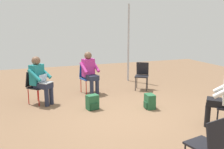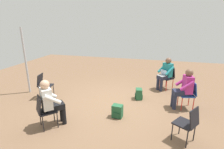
{
  "view_description": "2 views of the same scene",
  "coord_description": "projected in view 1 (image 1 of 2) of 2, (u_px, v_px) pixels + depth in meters",
  "views": [
    {
      "loc": [
        -2.1,
        -4.91,
        2.09
      ],
      "look_at": [
        -0.21,
        0.21,
        0.94
      ],
      "focal_mm": 40.0,
      "sensor_mm": 36.0,
      "label": 1
    },
    {
      "loc": [
        4.98,
        1.22,
        2.57
      ],
      "look_at": [
        -0.19,
        -0.16,
        0.91
      ],
      "focal_mm": 28.0,
      "sensor_mm": 36.0,
      "label": 2
    }
  ],
  "objects": [
    {
      "name": "tent_pole_near",
      "position": [
        128.0,
        43.0,
        8.8
      ],
      "size": [
        0.07,
        0.07,
        2.71
      ],
      "primitive_type": "cylinder",
      "color": "#B2B2B7",
      "rests_on": "ground"
    },
    {
      "name": "backpack_by_empty_chair",
      "position": [
        92.0,
        103.0,
        6.07
      ],
      "size": [
        0.31,
        0.28,
        0.36
      ],
      "rotation": [
        0.0,
        0.0,
        0.19
      ],
      "color": "#235B38",
      "rests_on": "ground"
    },
    {
      "name": "chair_north",
      "position": [
        87.0,
        76.0,
        7.48
      ],
      "size": [
        0.48,
        0.51,
        0.85
      ],
      "rotation": [
        0.0,
        0.0,
        -2.91
      ],
      "color": "#1E4799",
      "rests_on": "ground"
    },
    {
      "name": "ground_plane",
      "position": [
        124.0,
        116.0,
        5.65
      ],
      "size": [
        14.0,
        14.0,
        0.0
      ],
      "primitive_type": "plane",
      "color": "brown"
    },
    {
      "name": "chair_northwest",
      "position": [
        35.0,
        85.0,
        6.47
      ],
      "size": [
        0.58,
        0.58,
        0.85
      ],
      "rotation": [
        0.0,
        0.0,
        -2.37
      ],
      "color": "black",
      "rests_on": "ground"
    },
    {
      "name": "person_in_white",
      "position": [
        224.0,
        94.0,
        4.91
      ],
      "size": [
        0.63,
        0.63,
        1.24
      ],
      "rotation": [
        0.0,
        0.0,
        0.82
      ],
      "color": "black",
      "rests_on": "ground"
    },
    {
      "name": "chair_northeast",
      "position": [
        142.0,
        74.0,
        7.82
      ],
      "size": [
        0.57,
        0.58,
        0.85
      ],
      "rotation": [
        0.0,
        0.0,
        2.56
      ],
      "color": "black",
      "rests_on": "ground"
    },
    {
      "name": "backpack_near_laptop_user",
      "position": [
        150.0,
        102.0,
        6.12
      ],
      "size": [
        0.27,
        0.3,
        0.36
      ],
      "rotation": [
        0.0,
        0.0,
        1.48
      ],
      "color": "#235B38",
      "rests_on": "ground"
    },
    {
      "name": "person_with_laptop",
      "position": [
        40.0,
        78.0,
        6.36
      ],
      "size": [
        0.64,
        0.64,
        1.24
      ],
      "rotation": [
        0.0,
        0.0,
        -2.37
      ],
      "color": "#23283D",
      "rests_on": "ground"
    },
    {
      "name": "chair_south",
      "position": [
        209.0,
        143.0,
        3.35
      ],
      "size": [
        0.47,
        0.5,
        0.85
      ],
      "rotation": [
        0.0,
        0.0,
        0.2
      ],
      "color": "black",
      "rests_on": "ground"
    },
    {
      "name": "person_in_magenta",
      "position": [
        90.0,
        71.0,
        7.31
      ],
      "size": [
        0.57,
        0.57,
        1.24
      ],
      "rotation": [
        0.0,
        0.0,
        -2.91
      ],
      "color": "#23283D",
      "rests_on": "ground"
    }
  ]
}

